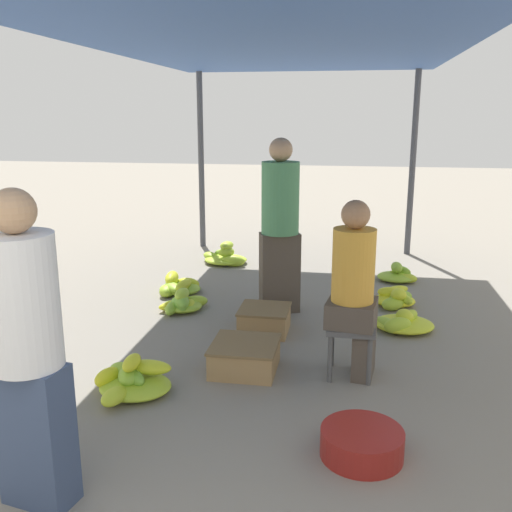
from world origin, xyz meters
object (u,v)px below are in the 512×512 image
object	(u,v)px
stool	(351,334)
banana_pile_left_1	(178,286)
vendor_seated	(355,288)
banana_pile_right_2	(398,275)
banana_pile_left_3	(225,257)
crate_mid	(245,356)
banana_pile_right_1	(396,298)
banana_pile_right_0	(402,323)
crate_near	(264,320)
shopper_walking_mid	(280,224)
banana_pile_left_2	(131,380)
banana_pile_left_0	(182,304)
vendor_foreground	(27,349)
basin_black	(362,443)

from	to	relation	value
stool	banana_pile_left_1	world-z (taller)	stool
vendor_seated	banana_pile_right_2	size ratio (longest dim) A/B	2.83
banana_pile_left_3	banana_pile_right_2	bearing A→B (deg)	-11.62
banana_pile_right_2	crate_mid	size ratio (longest dim) A/B	0.93
banana_pile_left_3	banana_pile_right_1	world-z (taller)	banana_pile_left_3
banana_pile_right_0	banana_pile_right_2	bearing A→B (deg)	87.04
vendor_seated	crate_near	xyz separation A→B (m)	(-0.76, 0.74, -0.56)
shopper_walking_mid	banana_pile_left_2	bearing A→B (deg)	-113.05
banana_pile_left_0	crate_near	size ratio (longest dim) A/B	1.12
vendor_foreground	crate_near	distance (m)	2.62
crate_near	shopper_walking_mid	xyz separation A→B (m)	(0.06, 0.57, 0.75)
stool	vendor_seated	distance (m)	0.35
basin_black	banana_pile_left_2	world-z (taller)	banana_pile_left_2
banana_pile_left_0	crate_mid	xyz separation A→B (m)	(0.85, -1.19, 0.03)
vendor_seated	banana_pile_right_2	distance (m)	2.67
vendor_seated	shopper_walking_mid	world-z (taller)	shopper_walking_mid
banana_pile_right_1	shopper_walking_mid	xyz separation A→B (m)	(-1.12, -0.34, 0.78)
vendor_seated	banana_pile_right_1	xyz separation A→B (m)	(0.42, 1.65, -0.59)
banana_pile_left_1	crate_mid	distance (m)	2.03
banana_pile_right_0	vendor_seated	bearing A→B (deg)	-113.57
vendor_seated	banana_pile_right_2	world-z (taller)	vendor_seated
stool	crate_mid	bearing A→B (deg)	-176.47
stool	crate_mid	xyz separation A→B (m)	(-0.77, -0.05, -0.21)
banana_pile_left_3	crate_mid	world-z (taller)	banana_pile_left_3
banana_pile_left_1	banana_pile_left_2	world-z (taller)	banana_pile_left_2
shopper_walking_mid	vendor_foreground	bearing A→B (deg)	-104.84
vendor_foreground	crate_near	xyz separation A→B (m)	(0.73, 2.41, -0.69)
banana_pile_right_1	crate_near	distance (m)	1.49
banana_pile_left_2	stool	bearing A→B (deg)	19.59
banana_pile_right_0	shopper_walking_mid	size ratio (longest dim) A/B	0.33
banana_pile_left_2	basin_black	bearing A→B (deg)	-17.89
banana_pile_left_1	banana_pile_left_3	distance (m)	1.33
basin_black	crate_near	distance (m)	1.95
basin_black	banana_pile_left_3	world-z (taller)	banana_pile_left_3
basin_black	banana_pile_left_2	bearing A→B (deg)	162.11
banana_pile_right_0	banana_pile_right_1	bearing A→B (deg)	90.69
banana_pile_left_1	shopper_walking_mid	size ratio (longest dim) A/B	0.30
stool	banana_pile_left_0	world-z (taller)	stool
basin_black	banana_pile_left_3	bearing A→B (deg)	112.75
crate_mid	banana_pile_left_1	bearing A→B (deg)	121.44
vendor_seated	banana_pile_right_2	bearing A→B (deg)	78.75
stool	banana_pile_left_3	distance (m)	3.40
shopper_walking_mid	banana_pile_left_0	bearing A→B (deg)	-169.39
stool	banana_pile_left_0	bearing A→B (deg)	144.82
banana_pile_right_0	banana_pile_right_2	size ratio (longest dim) A/B	1.21
banana_pile_left_2	banana_pile_right_0	size ratio (longest dim) A/B	1.01
basin_black	stool	bearing A→B (deg)	94.56
banana_pile_left_2	shopper_walking_mid	size ratio (longest dim) A/B	0.34
banana_pile_left_3	crate_mid	bearing A→B (deg)	-74.64
basin_black	shopper_walking_mid	xyz separation A→B (m)	(-0.77, 2.34, 0.78)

